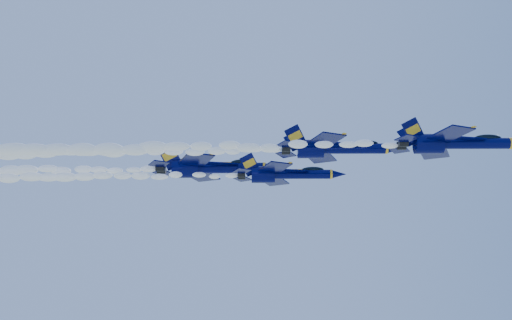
{
  "coord_description": "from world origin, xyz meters",
  "views": [
    {
      "loc": [
        -5.99,
        -84.25,
        126.88
      ],
      "look_at": [
        -6.49,
        0.52,
        152.85
      ],
      "focal_mm": 45.0,
      "sensor_mm": 36.0,
      "label": 1
    }
  ],
  "objects_px": {
    "jet_third": "(285,174)",
    "jet_fourth": "(211,168)",
    "jet_second": "(335,148)",
    "jet_lead": "(455,143)"
  },
  "relations": [
    {
      "from": "jet_lead",
      "to": "jet_third",
      "type": "bearing_deg",
      "value": 131.63
    },
    {
      "from": "jet_third",
      "to": "jet_fourth",
      "type": "bearing_deg",
      "value": 161.32
    },
    {
      "from": "jet_second",
      "to": "jet_third",
      "type": "relative_size",
      "value": 1.0
    },
    {
      "from": "jet_second",
      "to": "jet_third",
      "type": "bearing_deg",
      "value": 120.69
    },
    {
      "from": "jet_lead",
      "to": "jet_second",
      "type": "relative_size",
      "value": 0.93
    },
    {
      "from": "jet_second",
      "to": "jet_third",
      "type": "distance_m",
      "value": 12.26
    },
    {
      "from": "jet_lead",
      "to": "jet_third",
      "type": "xyz_separation_m",
      "value": [
        -18.86,
        21.22,
        2.3
      ]
    },
    {
      "from": "jet_lead",
      "to": "jet_second",
      "type": "height_order",
      "value": "jet_second"
    },
    {
      "from": "jet_lead",
      "to": "jet_third",
      "type": "distance_m",
      "value": 28.48
    },
    {
      "from": "jet_second",
      "to": "jet_fourth",
      "type": "bearing_deg",
      "value": 140.77
    }
  ]
}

